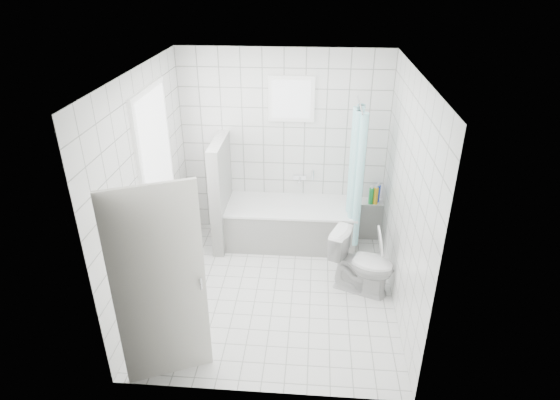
{
  "coord_description": "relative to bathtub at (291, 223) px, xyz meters",
  "views": [
    {
      "loc": [
        0.42,
        -4.51,
        3.55
      ],
      "look_at": [
        0.04,
        0.35,
        1.05
      ],
      "focal_mm": 30.0,
      "sensor_mm": 36.0,
      "label": 1
    }
  ],
  "objects": [
    {
      "name": "shower_curtain",
      "position": [
        0.82,
        -0.16,
        0.81
      ],
      "size": [
        0.14,
        0.48,
        1.78
      ],
      "primitive_type": null,
      "color": "#42C3C3",
      "rests_on": "curtain_rod"
    },
    {
      "name": "curtain_rod",
      "position": [
        0.82,
        -0.02,
        1.71
      ],
      "size": [
        0.02,
        0.8,
        0.02
      ],
      "primitive_type": "cylinder",
      "rotation": [
        1.57,
        0.0,
        0.0
      ],
      "color": "silver",
      "rests_on": "wall_back"
    },
    {
      "name": "door",
      "position": [
        -1.01,
        -2.45,
        0.71
      ],
      "size": [
        0.75,
        0.36,
        2.0
      ],
      "primitive_type": "cube",
      "rotation": [
        0.0,
        0.0,
        -1.16
      ],
      "color": "silver",
      "rests_on": "ground"
    },
    {
      "name": "window_left",
      "position": [
        -1.48,
        -0.82,
        1.31
      ],
      "size": [
        0.01,
        0.9,
        1.4
      ],
      "primitive_type": "cube",
      "color": "white",
      "rests_on": "wall_left"
    },
    {
      "name": "wall_back",
      "position": [
        -0.13,
        0.38,
        1.01
      ],
      "size": [
        2.8,
        0.02,
        2.6
      ],
      "primitive_type": "cube",
      "color": "white",
      "rests_on": "ground"
    },
    {
      "name": "window_sill",
      "position": [
        -1.44,
        -0.82,
        0.57
      ],
      "size": [
        0.18,
        1.02,
        0.08
      ],
      "primitive_type": "cube",
      "color": "white",
      "rests_on": "wall_left"
    },
    {
      "name": "sill_bottles",
      "position": [
        -1.43,
        -0.91,
        0.74
      ],
      "size": [
        0.14,
        0.79,
        0.29
      ],
      "color": "pink",
      "rests_on": "window_sill"
    },
    {
      "name": "tub_faucet",
      "position": [
        0.1,
        0.33,
        0.56
      ],
      "size": [
        0.18,
        0.06,
        0.06
      ],
      "primitive_type": "cube",
      "color": "silver",
      "rests_on": "wall_back"
    },
    {
      "name": "window_back",
      "position": [
        -0.03,
        0.33,
        1.66
      ],
      "size": [
        0.5,
        0.01,
        0.5
      ],
      "primitive_type": "cube",
      "color": "white",
      "rests_on": "wall_back"
    },
    {
      "name": "tiled_ledge",
      "position": [
        1.12,
        0.25,
        -0.02
      ],
      "size": [
        0.4,
        0.24,
        0.55
      ],
      "primitive_type": "cube",
      "color": "white",
      "rests_on": "ground"
    },
    {
      "name": "partition_wall",
      "position": [
        -0.95,
        -0.05,
        0.46
      ],
      "size": [
        0.15,
        0.85,
        1.5
      ],
      "primitive_type": "cube",
      "color": "white",
      "rests_on": "ground"
    },
    {
      "name": "wall_left",
      "position": [
        -1.53,
        -1.12,
        1.01
      ],
      "size": [
        0.02,
        3.0,
        2.6
      ],
      "primitive_type": "cube",
      "color": "white",
      "rests_on": "ground"
    },
    {
      "name": "wall_right",
      "position": [
        1.27,
        -1.12,
        1.01
      ],
      "size": [
        0.02,
        3.0,
        2.6
      ],
      "primitive_type": "cube",
      "color": "white",
      "rests_on": "ground"
    },
    {
      "name": "ceiling",
      "position": [
        -0.13,
        -1.12,
        2.31
      ],
      "size": [
        3.0,
        3.0,
        0.0
      ],
      "primitive_type": "plane",
      "rotation": [
        3.14,
        0.0,
        0.0
      ],
      "color": "white",
      "rests_on": "ground"
    },
    {
      "name": "wall_front",
      "position": [
        -0.13,
        -2.62,
        1.01
      ],
      "size": [
        2.8,
        0.02,
        2.6
      ],
      "primitive_type": "cube",
      "color": "white",
      "rests_on": "ground"
    },
    {
      "name": "bathtub",
      "position": [
        0.0,
        0.0,
        0.0
      ],
      "size": [
        1.76,
        0.77,
        0.58
      ],
      "color": "white",
      "rests_on": "ground"
    },
    {
      "name": "toilet",
      "position": [
        0.9,
        -1.01,
        0.09
      ],
      "size": [
        0.85,
        0.67,
        0.76
      ],
      "primitive_type": "imported",
      "rotation": [
        0.0,
        0.0,
        1.2
      ],
      "color": "white",
      "rests_on": "ground"
    },
    {
      "name": "ground",
      "position": [
        -0.13,
        -1.12,
        -0.29
      ],
      "size": [
        3.0,
        3.0,
        0.0
      ],
      "primitive_type": "plane",
      "color": "white",
      "rests_on": "ground"
    },
    {
      "name": "ledge_bottles",
      "position": [
        1.14,
        0.21,
        0.38
      ],
      "size": [
        0.16,
        0.14,
        0.24
      ],
      "color": "green",
      "rests_on": "tiled_ledge"
    }
  ]
}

